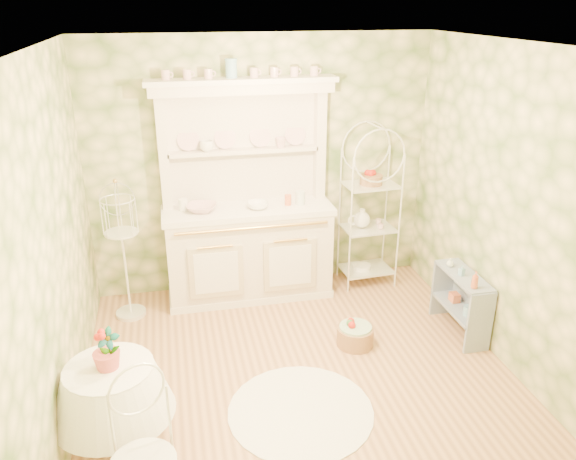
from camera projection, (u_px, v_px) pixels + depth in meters
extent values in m
plane|color=tan|center=(300.00, 375.00, 4.82)|extent=(3.60, 3.60, 0.00)
plane|color=white|center=(304.00, 46.00, 3.79)|extent=(3.60, 3.60, 0.00)
plane|color=beige|center=(54.00, 251.00, 3.95)|extent=(3.60, 3.60, 0.00)
plane|color=beige|center=(512.00, 212.00, 4.66)|extent=(3.60, 3.60, 0.00)
plane|color=beige|center=(262.00, 167.00, 5.93)|extent=(3.60, 3.60, 0.00)
plane|color=beige|center=(391.00, 371.00, 2.68)|extent=(3.60, 3.60, 0.00)
cube|color=white|center=(247.00, 195.00, 5.71)|extent=(1.87, 0.61, 2.29)
cube|color=white|center=(370.00, 205.00, 6.09)|extent=(0.60, 0.45, 1.85)
cube|color=#8592A7|center=(460.00, 306.00, 5.35)|extent=(0.30, 0.68, 0.57)
cylinder|color=white|center=(115.00, 416.00, 3.90)|extent=(0.58, 0.58, 0.61)
cube|color=white|center=(123.00, 248.00, 5.46)|extent=(0.37, 0.37, 1.49)
cylinder|color=#A0734D|center=(355.00, 335.00, 5.21)|extent=(0.39, 0.39, 0.20)
cylinder|color=white|center=(301.00, 411.00, 4.39)|extent=(1.49, 1.49, 0.01)
imported|color=white|center=(202.00, 211.00, 5.66)|extent=(0.37, 0.37, 0.07)
imported|color=white|center=(258.00, 208.00, 5.73)|extent=(0.23, 0.23, 0.07)
imported|color=white|center=(207.00, 148.00, 5.61)|extent=(0.17, 0.17, 0.11)
imported|color=white|center=(281.00, 144.00, 5.76)|extent=(0.11, 0.11, 0.10)
imported|color=#3F7238|center=(109.00, 351.00, 3.68)|extent=(0.17, 0.13, 0.30)
imported|color=#CE6238|center=(475.00, 281.00, 4.96)|extent=(0.08, 0.08, 0.16)
imported|color=#7AAFCC|center=(462.00, 272.00, 5.20)|extent=(0.06, 0.06, 0.10)
imported|color=silver|center=(450.00, 263.00, 5.37)|extent=(0.08, 0.08, 0.09)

